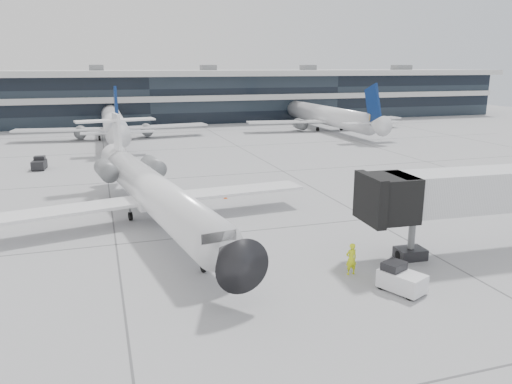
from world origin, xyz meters
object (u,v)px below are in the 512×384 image
object	(u,v)px
jet_bridge	(503,189)
baggage_tug	(401,279)
regional_jet	(153,191)
ramp_worker	(351,259)

from	to	relation	value
jet_bridge	baggage_tug	size ratio (longest dim) A/B	6.40
regional_jet	jet_bridge	distance (m)	25.39
regional_jet	ramp_worker	size ratio (longest dim) A/B	16.51
baggage_tug	ramp_worker	bearing A→B (deg)	94.20
regional_jet	baggage_tug	xyz separation A→B (m)	(11.61, -17.01, -1.88)
baggage_tug	regional_jet	bearing A→B (deg)	99.99
regional_jet	baggage_tug	bearing A→B (deg)	-64.35
jet_bridge	regional_jet	bearing A→B (deg)	151.02
jet_bridge	ramp_worker	xyz separation A→B (m)	(-11.45, -0.79, -3.25)
ramp_worker	baggage_tug	xyz separation A→B (m)	(1.55, -2.85, -0.29)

